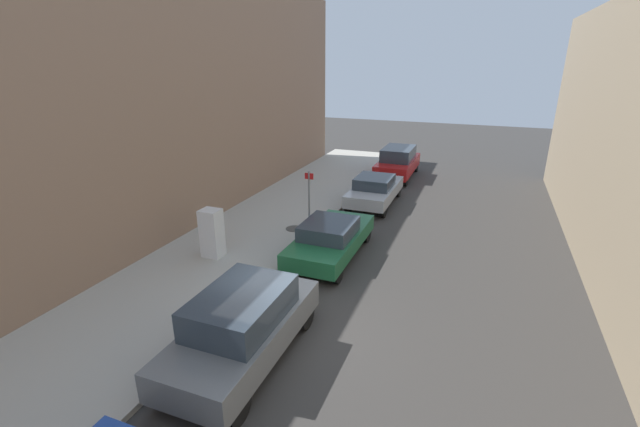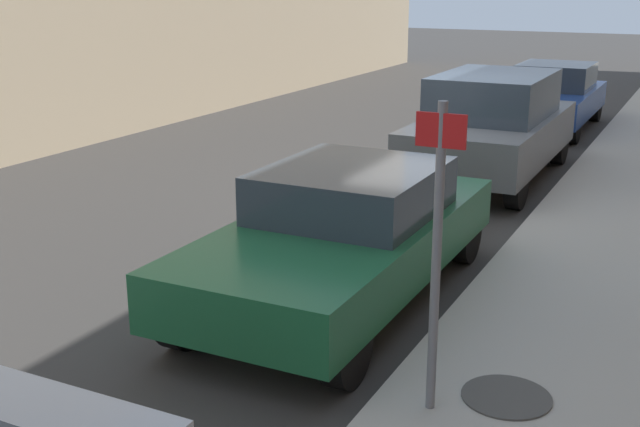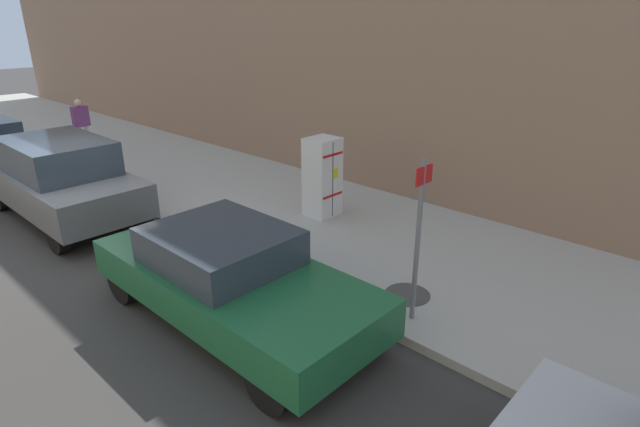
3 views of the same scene
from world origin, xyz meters
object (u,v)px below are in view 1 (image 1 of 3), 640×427
at_px(discarded_refrigerator, 212,233).
at_px(parked_suv_gray, 243,325).
at_px(street_sign_post, 309,196).
at_px(parked_sedan_silver, 375,189).
at_px(parked_sedan_green, 331,238).
at_px(parked_suv_red, 398,162).

relative_size(discarded_refrigerator, parked_suv_gray, 0.37).
relative_size(discarded_refrigerator, street_sign_post, 0.72).
relative_size(street_sign_post, parked_sedan_silver, 0.53).
height_order(parked_suv_gray, parked_sedan_green, parked_suv_gray).
bearing_deg(parked_suv_gray, street_sign_post, 101.80).
bearing_deg(discarded_refrigerator, street_sign_post, 60.45).
bearing_deg(street_sign_post, parked_sedan_green, -50.85).
xyz_separation_m(street_sign_post, parked_sedan_silver, (1.65, 4.17, -0.71)).
distance_m(discarded_refrigerator, parked_sedan_green, 4.09).
relative_size(parked_suv_gray, parked_sedan_silver, 1.03).
relative_size(parked_sedan_silver, parked_suv_red, 0.95).
relative_size(street_sign_post, parked_suv_red, 0.50).
bearing_deg(parked_sedan_silver, parked_sedan_green, -90.00).
distance_m(parked_suv_gray, parked_sedan_silver, 12.05).
bearing_deg(parked_suv_gray, discarded_refrigerator, 131.53).
height_order(street_sign_post, parked_suv_gray, street_sign_post).
height_order(street_sign_post, parked_sedan_green, street_sign_post).
distance_m(parked_suv_gray, parked_suv_red, 17.40).
height_order(parked_suv_gray, parked_sedan_silver, parked_suv_gray).
xyz_separation_m(parked_sedan_green, parked_sedan_silver, (0.00, 6.19, 0.02)).
height_order(discarded_refrigerator, parked_sedan_silver, discarded_refrigerator).
xyz_separation_m(street_sign_post, parked_suv_gray, (1.65, -7.88, -0.54)).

